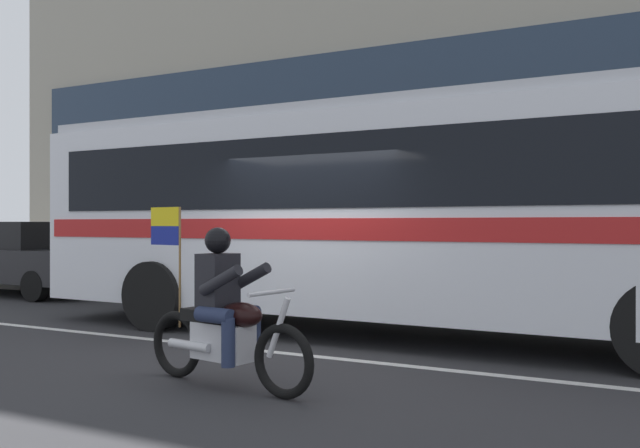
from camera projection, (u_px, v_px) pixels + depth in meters
The scene contains 7 objects.
ground_plane at pixel (310, 346), 8.75m from camera, with size 60.00×60.00×0.00m, color #2B2B2D.
sidewalk_curb at pixel (432, 300), 13.27m from camera, with size 28.00×3.80×0.15m, color #A39E93.
lane_center_stripe at pixel (287, 353), 8.22m from camera, with size 26.60×0.14×0.01m, color silver.
transit_bus at pixel (409, 203), 9.37m from camera, with size 11.66×2.77×3.22m.
motorcycle_with_rider at pixel (224, 319), 6.55m from camera, with size 2.18×0.70×1.78m.
parked_sedan_curbside at pixel (22, 257), 15.09m from camera, with size 4.51×1.94×1.64m.
fire_hydrant at pixel (249, 275), 14.09m from camera, with size 0.22×0.30×0.75m.
Camera 1 is at (4.15, -7.70, 1.60)m, focal length 37.54 mm.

